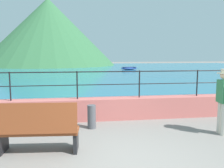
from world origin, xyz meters
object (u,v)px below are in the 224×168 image
(person_walking, at_px, (223,98))
(boat_1, at_px, (129,68))
(bench_main, at_px, (38,128))
(bollard, at_px, (92,117))

(person_walking, relative_size, boat_1, 0.72)
(bench_main, relative_size, boat_1, 0.72)
(boat_1, bearing_deg, person_walking, -96.70)
(person_walking, bearing_deg, bollard, 163.90)
(bollard, bearing_deg, bench_main, -128.18)
(bench_main, bearing_deg, boat_1, 73.62)
(bench_main, xyz_separation_m, boat_1, (7.62, 25.93, -0.30))
(person_walking, height_order, boat_1, person_walking)
(bench_main, xyz_separation_m, person_walking, (4.65, 0.58, 0.42))
(person_walking, relative_size, bollard, 2.57)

